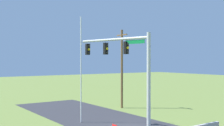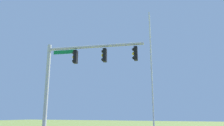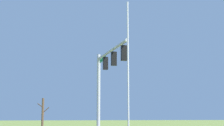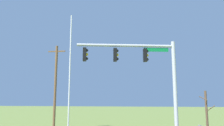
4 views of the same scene
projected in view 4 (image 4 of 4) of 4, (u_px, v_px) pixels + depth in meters
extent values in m
cylinder|color=#B2B5BA|center=(175.00, 93.00, 15.79)|extent=(0.28, 0.28, 7.56)
cylinder|color=#B2B5BA|center=(126.00, 46.00, 16.09)|extent=(6.94, 1.64, 0.20)
cube|color=#0F7238|center=(156.00, 50.00, 16.20)|extent=(1.77, 0.40, 0.28)
cube|color=black|center=(145.00, 55.00, 16.08)|extent=(0.31, 0.40, 0.96)
sphere|color=black|center=(147.00, 51.00, 16.14)|extent=(0.22, 0.22, 0.22)
sphere|color=yellow|center=(147.00, 55.00, 16.09)|extent=(0.22, 0.22, 0.22)
sphere|color=black|center=(147.00, 59.00, 16.04)|extent=(0.22, 0.22, 0.22)
cube|color=black|center=(115.00, 55.00, 15.93)|extent=(0.31, 0.40, 0.96)
sphere|color=black|center=(117.00, 51.00, 15.99)|extent=(0.22, 0.22, 0.22)
sphere|color=yellow|center=(117.00, 55.00, 15.94)|extent=(0.22, 0.22, 0.22)
sphere|color=black|center=(117.00, 59.00, 15.89)|extent=(0.22, 0.22, 0.22)
cube|color=black|center=(85.00, 54.00, 15.78)|extent=(0.31, 0.40, 0.96)
sphere|color=black|center=(87.00, 50.00, 15.84)|extent=(0.22, 0.22, 0.22)
sphere|color=yellow|center=(87.00, 54.00, 15.79)|extent=(0.22, 0.22, 0.22)
sphere|color=black|center=(87.00, 59.00, 15.75)|extent=(0.22, 0.22, 0.22)
cylinder|color=silver|center=(70.00, 79.00, 15.53)|extent=(0.10, 0.10, 9.44)
cylinder|color=brown|center=(55.00, 88.00, 23.57)|extent=(0.26, 0.26, 9.10)
cube|color=brown|center=(57.00, 51.00, 24.20)|extent=(1.90, 0.12, 0.12)
cylinder|color=brown|center=(207.00, 114.00, 19.81)|extent=(0.20, 0.20, 4.10)
cylinder|color=brown|center=(211.00, 109.00, 19.83)|extent=(0.78, 0.07, 0.57)
cylinder|color=brown|center=(202.00, 98.00, 20.26)|extent=(0.54, 0.47, 0.39)
cylinder|color=brown|center=(207.00, 103.00, 19.70)|extent=(0.12, 0.61, 0.55)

